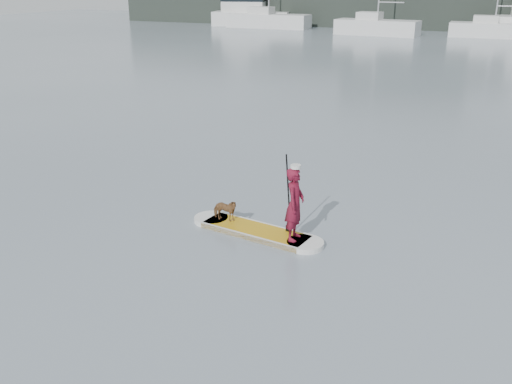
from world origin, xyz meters
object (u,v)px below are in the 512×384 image
at_px(paddleboard, 256,231).
at_px(sailboat_d, 493,28).
at_px(dog, 225,210).
at_px(motor_yacht_b, 248,11).
at_px(paddler, 295,204).
at_px(sailboat_c, 376,26).
at_px(sailboat_b, 268,19).

distance_m(paddleboard, sailboat_d, 49.26).
relative_size(dog, motor_yacht_b, 0.07).
height_order(paddleboard, sailboat_d, sailboat_d).
bearing_deg(paddler, sailboat_c, 6.20).
bearing_deg(paddler, paddleboard, 77.14).
bearing_deg(sailboat_b, paddler, -67.02).
bearing_deg(sailboat_b, sailboat_d, -3.64).
bearing_deg(dog, sailboat_b, 19.77).
bearing_deg(paddleboard, sailboat_b, 120.85).
xyz_separation_m(paddler, sailboat_b, (-21.22, 50.95, 0.03)).
height_order(sailboat_c, motor_yacht_b, sailboat_c).
xyz_separation_m(paddleboard, dog, (-0.84, 0.13, 0.32)).
xyz_separation_m(paddler, sailboat_d, (2.32, 49.30, -0.08)).
relative_size(dog, sailboat_b, 0.05).
xyz_separation_m(dog, motor_yacht_b, (-22.72, 52.52, 1.25)).
bearing_deg(dog, paddleboard, -100.32).
distance_m(sailboat_c, sailboat_d, 10.81).
xyz_separation_m(dog, sailboat_c, (-6.52, 47.11, 0.47)).
height_order(paddler, dog, paddler).
xyz_separation_m(paddler, motor_yacht_b, (-24.51, 52.81, 0.72)).
relative_size(paddleboard, sailboat_d, 0.28).
height_order(sailboat_b, sailboat_c, sailboat_b).
bearing_deg(motor_yacht_b, sailboat_d, -19.31).
bearing_deg(dog, motor_yacht_b, 22.19).
relative_size(paddler, dog, 2.55).
height_order(dog, motor_yacht_b, motor_yacht_b).
height_order(paddleboard, dog, dog).
bearing_deg(sailboat_c, paddleboard, -75.93).
distance_m(dog, sailboat_c, 47.57).
xyz_separation_m(paddleboard, sailboat_b, (-20.26, 50.80, 0.89)).
relative_size(sailboat_b, sailboat_c, 1.19).
distance_m(paddler, sailboat_d, 49.36).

